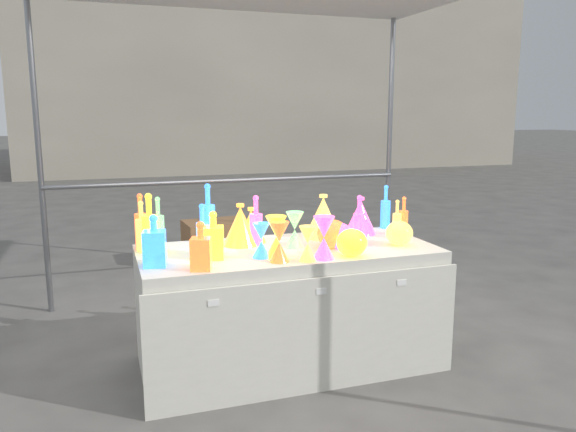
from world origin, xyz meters
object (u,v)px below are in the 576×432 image
object	(u,v)px
display_table	(288,307)
cardboard_box_closed	(215,242)
globe_0	(352,244)
bottle_0	(149,223)
hourglass_0	(279,242)
lampshade_0	(241,224)
decanter_0	(213,235)

from	to	relation	value
display_table	cardboard_box_closed	xyz separation A→B (m)	(0.04, 2.53, -0.15)
globe_0	bottle_0	bearing A→B (deg)	156.92
display_table	globe_0	xyz separation A→B (m)	(0.29, -0.30, 0.45)
hourglass_0	lampshade_0	size ratio (longest dim) A/B	0.86
display_table	globe_0	world-z (taller)	globe_0
cardboard_box_closed	lampshade_0	size ratio (longest dim) A/B	2.37
cardboard_box_closed	lampshade_0	world-z (taller)	lampshade_0
cardboard_box_closed	bottle_0	distance (m)	2.60
lampshade_0	hourglass_0	bearing A→B (deg)	-78.30
hourglass_0	decanter_0	bearing A→B (deg)	151.29
bottle_0	globe_0	distance (m)	1.19
display_table	cardboard_box_closed	size ratio (longest dim) A/B	2.95
display_table	bottle_0	distance (m)	0.99
decanter_0	lampshade_0	bearing A→B (deg)	64.57
bottle_0	decanter_0	xyz separation A→B (m)	(0.33, -0.27, -0.04)
decanter_0	bottle_0	bearing A→B (deg)	154.44
cardboard_box_closed	globe_0	xyz separation A→B (m)	(0.25, -2.82, 0.59)
cardboard_box_closed	hourglass_0	xyz separation A→B (m)	(-0.19, -2.81, 0.64)
bottle_0	hourglass_0	distance (m)	0.80
hourglass_0	globe_0	bearing A→B (deg)	-2.34
display_table	hourglass_0	world-z (taller)	hourglass_0
cardboard_box_closed	lampshade_0	xyz separation A→B (m)	(-0.29, -2.34, 0.65)
globe_0	hourglass_0	bearing A→B (deg)	177.66
cardboard_box_closed	bottle_0	size ratio (longest dim) A/B	1.75
bottle_0	hourglass_0	bearing A→B (deg)	-34.19
bottle_0	globe_0	world-z (taller)	bottle_0
decanter_0	lampshade_0	size ratio (longest dim) A/B	1.05
decanter_0	globe_0	world-z (taller)	decanter_0
cardboard_box_closed	bottle_0	world-z (taller)	bottle_0
cardboard_box_closed	bottle_0	bearing A→B (deg)	-114.50
bottle_0	lampshade_0	world-z (taller)	bottle_0
bottle_0	hourglass_0	world-z (taller)	bottle_0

